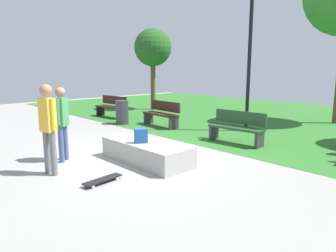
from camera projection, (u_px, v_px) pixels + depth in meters
ground_plane at (137, 155)px, 7.79m from camera, size 28.00×28.00×0.00m
grass_lawn at (290, 119)px, 13.05m from camera, size 26.60×12.18×0.01m
concrete_ledge at (146, 152)px, 7.21m from camera, size 2.28×0.93×0.47m
backpack_on_ledge at (141, 136)px, 7.05m from camera, size 0.31×0.34×0.32m
skater_performing_trick at (62, 118)px, 7.12m from camera, size 0.36×0.37×1.70m
skater_watching at (48, 122)px, 6.20m from camera, size 0.42×0.26×1.81m
skateboard_by_ledge at (103, 180)px, 5.90m from camera, size 0.30×0.82×0.08m
skateboard_spare at (126, 142)px, 8.92m from camera, size 0.65×0.75×0.08m
park_bench_center_lawn at (237, 127)px, 8.93m from camera, size 1.63×0.59×0.91m
park_bench_far_right at (112, 106)px, 13.59m from camera, size 1.64×0.62×0.91m
park_bench_near_path at (162, 113)px, 11.50m from camera, size 1.62×0.55×0.91m
tree_broad_elm at (153, 48)px, 15.68m from camera, size 1.86×1.86×4.03m
lamp_post at (250, 46)px, 10.24m from camera, size 0.28×0.28×4.66m
trash_bin at (122, 112)px, 11.95m from camera, size 0.48×0.48×0.90m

